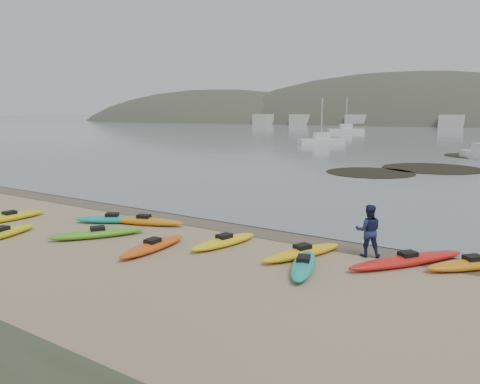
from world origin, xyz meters
The scene contains 5 objects.
ground centered at (0.00, 0.00, 0.00)m, with size 600.00×600.00×0.00m, color tan.
wet_sand centered at (0.00, -0.30, 0.00)m, with size 60.00×60.00×0.00m, color brown.
kayaks centered at (0.91, -3.30, 0.17)m, with size 23.00×9.47×0.34m.
person_east centered at (6.22, -1.31, 0.92)m, with size 0.89×0.70×1.84m, color navy.
kelp_mats centered at (2.43, 30.21, 0.03)m, with size 13.36×28.79×0.04m.
Camera 1 is at (11.21, -16.89, 4.99)m, focal length 35.00 mm.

